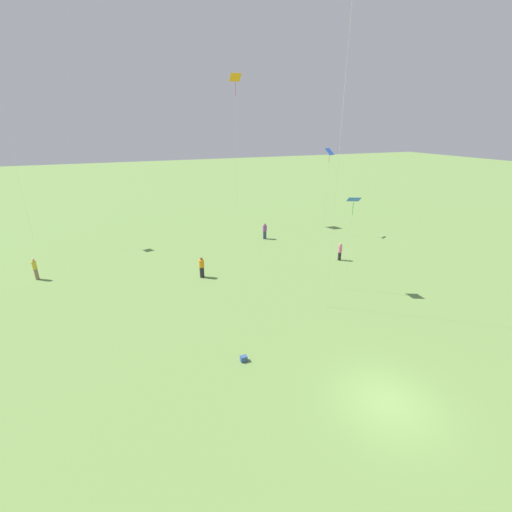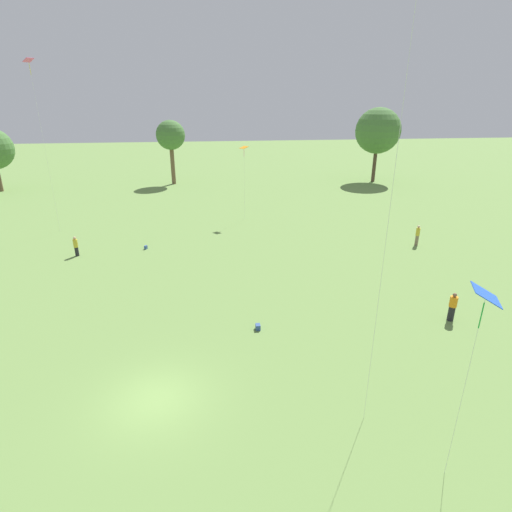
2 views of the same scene
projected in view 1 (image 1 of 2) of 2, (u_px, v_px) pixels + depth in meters
The scene contains 9 objects.
ground_plane at pixel (387, 402), 15.86m from camera, with size 240.00×240.00×0.00m, color #6B8E47.
person_1 at pixel (202, 267), 28.56m from camera, with size 0.61×0.61×1.81m.
person_4 at pixel (265, 231), 38.26m from camera, with size 0.46×0.46×1.79m.
person_5 at pixel (35, 269), 28.12m from camera, with size 0.45×0.45×1.89m.
person_6 at pixel (340, 252), 32.21m from camera, with size 0.50×0.50×1.72m.
kite_2 at pixel (235, 83), 39.42m from camera, with size 1.12×1.33×17.49m.
kite_5 at pixel (329, 154), 37.26m from camera, with size 1.08×1.18×9.64m.
kite_8 at pixel (353, 202), 24.33m from camera, with size 1.08×1.12×7.29m.
picnic_bag_1 at pixel (244, 359), 18.58m from camera, with size 0.26×0.36×0.32m.
Camera 1 is at (-9.18, 10.27, 12.05)m, focal length 24.00 mm.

